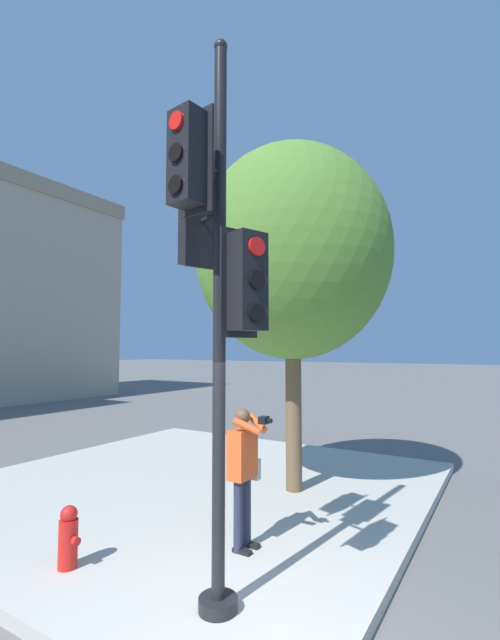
{
  "coord_description": "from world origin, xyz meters",
  "views": [
    {
      "loc": [
        -2.88,
        -1.69,
        2.63
      ],
      "look_at": [
        1.52,
        1.01,
        2.98
      ],
      "focal_mm": 24.0,
      "sensor_mm": 36.0,
      "label": 1
    }
  ],
  "objects": [
    {
      "name": "street_tree",
      "position": [
        4.08,
        1.68,
        4.38
      ],
      "size": [
        3.54,
        3.54,
        6.18
      ],
      "color": "brown",
      "rests_on": "sidewalk_corner"
    },
    {
      "name": "traffic_signal_pole",
      "position": [
        0.46,
        0.8,
        3.49
      ],
      "size": [
        0.94,
        1.2,
        5.68
      ],
      "color": "black",
      "rests_on": "sidewalk_corner"
    },
    {
      "name": "person_photographer",
      "position": [
        1.76,
        1.25,
        1.18
      ],
      "size": [
        0.58,
        0.54,
        1.72
      ],
      "color": "black",
      "rests_on": "sidewalk_corner"
    },
    {
      "name": "fire_hydrant",
      "position": [
        0.31,
        2.7,
        0.49
      ],
      "size": [
        0.21,
        0.27,
        0.69
      ],
      "color": "red",
      "rests_on": "sidewalk_corner"
    },
    {
      "name": "sidewalk_corner",
      "position": [
        3.5,
        3.5,
        0.08
      ],
      "size": [
        8.0,
        8.0,
        0.15
      ],
      "color": "#BCB7AD",
      "rests_on": "ground_plane"
    }
  ]
}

